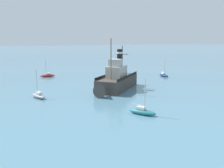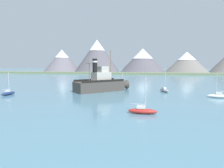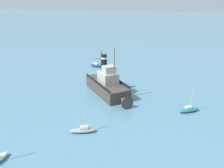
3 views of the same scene
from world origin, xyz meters
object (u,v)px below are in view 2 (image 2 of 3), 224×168
at_px(sailboat_navy, 8,93).
at_px(sailboat_white, 218,96).
at_px(sailboat_red, 142,111).
at_px(old_tugboat, 102,84).
at_px(sailboat_grey, 164,90).
at_px(sailboat_teal, 123,84).

bearing_deg(sailboat_navy, sailboat_white, 6.25).
xyz_separation_m(sailboat_red, sailboat_white, (13.76, 15.50, 0.00)).
bearing_deg(sailboat_white, sailboat_red, -131.59).
bearing_deg(sailboat_navy, old_tugboat, 29.28).
bearing_deg(old_tugboat, sailboat_grey, 5.67).
height_order(sailboat_navy, sailboat_red, same).
relative_size(sailboat_navy, sailboat_white, 1.00).
height_order(old_tugboat, sailboat_navy, old_tugboat).
height_order(sailboat_teal, sailboat_red, same).
bearing_deg(old_tugboat, sailboat_navy, -150.72).
bearing_deg(sailboat_navy, sailboat_grey, 19.32).
relative_size(old_tugboat, sailboat_teal, 2.58).
bearing_deg(sailboat_navy, sailboat_teal, 51.13).
xyz_separation_m(sailboat_teal, sailboat_red, (7.73, -36.62, 0.00)).
bearing_deg(sailboat_red, sailboat_navy, 159.10).
relative_size(old_tugboat, sailboat_red, 2.58).
xyz_separation_m(old_tugboat, sailboat_red, (10.68, -20.85, -1.40)).
height_order(old_tugboat, sailboat_teal, old_tugboat).
height_order(sailboat_navy, sailboat_grey, same).
bearing_deg(sailboat_teal, sailboat_navy, -128.87).
bearing_deg(sailboat_red, old_tugboat, 117.12).
distance_m(old_tugboat, sailboat_teal, 16.10).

